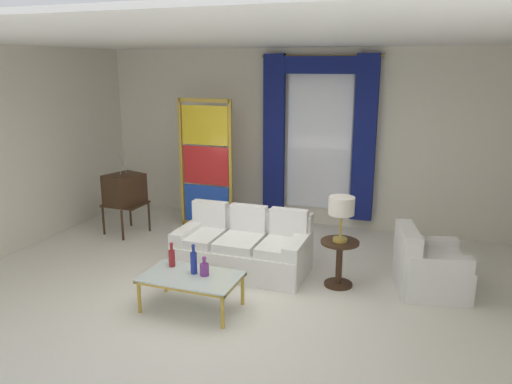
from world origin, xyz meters
name	(u,v)px	position (x,y,z in m)	size (l,w,h in m)	color
ground_plane	(234,291)	(0.00, 0.00, 0.00)	(16.00, 16.00, 0.00)	silver
wall_rear	(301,138)	(0.00, 3.06, 1.50)	(8.00, 0.12, 3.00)	silver
wall_left	(26,148)	(-3.66, 0.60, 1.50)	(0.12, 7.00, 3.00)	silver
ceiling_slab	(256,40)	(0.00, 0.80, 3.02)	(8.00, 7.60, 0.04)	white
curtained_window	(318,126)	(0.34, 2.89, 1.74)	(2.00, 0.17, 2.70)	white
couch_white_long	(244,248)	(-0.14, 0.70, 0.30)	(1.76, 0.93, 0.86)	white
coffee_table	(191,279)	(-0.28, -0.59, 0.37)	(1.10, 0.66, 0.41)	silver
bottle_blue_decanter	(204,269)	(-0.14, -0.53, 0.49)	(0.10, 0.10, 0.23)	#753384
bottle_crystal_tall	(194,262)	(-0.28, -0.52, 0.56)	(0.08, 0.08, 0.36)	navy
bottle_amber_squat	(172,257)	(-0.62, -0.42, 0.53)	(0.08, 0.08, 0.30)	maroon
vintage_tv	(124,190)	(-2.53, 1.44, 0.73)	(0.66, 0.71, 1.35)	#382314
armchair_white	(427,269)	(2.22, 0.82, 0.29)	(0.98, 0.97, 0.80)	white
stained_glass_divider	(206,168)	(-1.36, 2.09, 1.06)	(0.95, 0.05, 2.20)	gold
peacock_figurine	(227,226)	(-0.83, 1.72, 0.22)	(0.44, 0.60, 0.50)	beige
round_side_table	(339,259)	(1.18, 0.61, 0.36)	(0.48, 0.48, 0.59)	#382314
table_lamp_brass	(341,208)	(1.18, 0.61, 1.03)	(0.32, 0.32, 0.57)	#B29338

